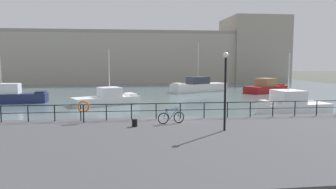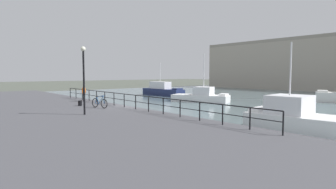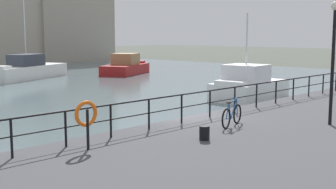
{
  "view_description": "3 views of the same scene",
  "coord_description": "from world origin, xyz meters",
  "px_view_note": "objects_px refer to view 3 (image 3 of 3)",
  "views": [
    {
      "loc": [
        -3.1,
        -22.0,
        4.9
      ],
      "look_at": [
        -0.16,
        1.8,
        2.37
      ],
      "focal_mm": 34.29,
      "sensor_mm": 36.0,
      "label": 1
    },
    {
      "loc": [
        19.62,
        -12.14,
        3.65
      ],
      "look_at": [
        0.56,
        3.58,
        1.81
      ],
      "focal_mm": 30.12,
      "sensor_mm": 36.0,
      "label": 2
    },
    {
      "loc": [
        -13.19,
        -11.65,
        4.22
      ],
      "look_at": [
        0.49,
        1.67,
        1.65
      ],
      "focal_mm": 47.67,
      "sensor_mm": 36.0,
      "label": 3
    }
  ],
  "objects_px": {
    "parked_bicycle": "(232,115)",
    "moored_small_launch": "(126,67)",
    "moored_green_narrowboat": "(249,86)",
    "life_ring_stand": "(86,115)",
    "moored_red_daysailer": "(28,70)",
    "quay_lamp_post": "(334,46)",
    "mooring_bollard": "(204,133)"
  },
  "relations": [
    {
      "from": "life_ring_stand",
      "to": "quay_lamp_post",
      "type": "height_order",
      "value": "quay_lamp_post"
    },
    {
      "from": "parked_bicycle",
      "to": "quay_lamp_post",
      "type": "xyz_separation_m",
      "value": [
        2.71,
        -2.37,
        2.43
      ]
    },
    {
      "from": "moored_small_launch",
      "to": "quay_lamp_post",
      "type": "xyz_separation_m",
      "value": [
        -15.68,
        -29.8,
        3.01
      ]
    },
    {
      "from": "moored_red_daysailer",
      "to": "quay_lamp_post",
      "type": "height_order",
      "value": "moored_red_daysailer"
    },
    {
      "from": "moored_small_launch",
      "to": "parked_bicycle",
      "type": "distance_m",
      "value": 33.03
    },
    {
      "from": "moored_red_daysailer",
      "to": "parked_bicycle",
      "type": "xyz_separation_m",
      "value": [
        -8.46,
        -30.19,
        0.5
      ]
    },
    {
      "from": "moored_green_narrowboat",
      "to": "life_ring_stand",
      "type": "relative_size",
      "value": 4.44
    },
    {
      "from": "moored_red_daysailer",
      "to": "life_ring_stand",
      "type": "height_order",
      "value": "moored_red_daysailer"
    },
    {
      "from": "parked_bicycle",
      "to": "moored_small_launch",
      "type": "bearing_deg",
      "value": 41.84
    },
    {
      "from": "moored_green_narrowboat",
      "to": "parked_bicycle",
      "type": "height_order",
      "value": "moored_green_narrowboat"
    },
    {
      "from": "life_ring_stand",
      "to": "moored_red_daysailer",
      "type": "bearing_deg",
      "value": 64.47
    },
    {
      "from": "mooring_bollard",
      "to": "life_ring_stand",
      "type": "relative_size",
      "value": 0.31
    },
    {
      "from": "parked_bicycle",
      "to": "mooring_bollard",
      "type": "distance_m",
      "value": 2.37
    },
    {
      "from": "moored_green_narrowboat",
      "to": "moored_small_launch",
      "type": "bearing_deg",
      "value": -113.42
    },
    {
      "from": "moored_green_narrowboat",
      "to": "quay_lamp_post",
      "type": "height_order",
      "value": "moored_green_narrowboat"
    },
    {
      "from": "life_ring_stand",
      "to": "mooring_bollard",
      "type": "bearing_deg",
      "value": -27.8
    },
    {
      "from": "mooring_bollard",
      "to": "life_ring_stand",
      "type": "xyz_separation_m",
      "value": [
        -3.19,
        1.68,
        0.75
      ]
    },
    {
      "from": "moored_green_narrowboat",
      "to": "parked_bicycle",
      "type": "distance_m",
      "value": 13.93
    },
    {
      "from": "parked_bicycle",
      "to": "moored_red_daysailer",
      "type": "bearing_deg",
      "value": 60.03
    },
    {
      "from": "moored_red_daysailer",
      "to": "parked_bicycle",
      "type": "distance_m",
      "value": 31.36
    },
    {
      "from": "life_ring_stand",
      "to": "quay_lamp_post",
      "type": "xyz_separation_m",
      "value": [
        8.18,
        -3.42,
        1.85
      ]
    },
    {
      "from": "moored_green_narrowboat",
      "to": "mooring_bollard",
      "type": "bearing_deg",
      "value": 23.81
    },
    {
      "from": "moored_green_narrowboat",
      "to": "life_ring_stand",
      "type": "height_order",
      "value": "moored_green_narrowboat"
    },
    {
      "from": "parked_bicycle",
      "to": "life_ring_stand",
      "type": "relative_size",
      "value": 1.24
    },
    {
      "from": "mooring_bollard",
      "to": "moored_small_launch",
      "type": "bearing_deg",
      "value": 53.63
    },
    {
      "from": "moored_red_daysailer",
      "to": "mooring_bollard",
      "type": "height_order",
      "value": "moored_red_daysailer"
    },
    {
      "from": "mooring_bollard",
      "to": "quay_lamp_post",
      "type": "relative_size",
      "value": 0.1
    },
    {
      "from": "life_ring_stand",
      "to": "quay_lamp_post",
      "type": "distance_m",
      "value": 9.05
    },
    {
      "from": "moored_small_launch",
      "to": "quay_lamp_post",
      "type": "bearing_deg",
      "value": -143.93
    },
    {
      "from": "moored_green_narrowboat",
      "to": "parked_bicycle",
      "type": "xyz_separation_m",
      "value": [
        -11.86,
        -7.29,
        0.5
      ]
    },
    {
      "from": "parked_bicycle",
      "to": "life_ring_stand",
      "type": "distance_m",
      "value": 5.6
    },
    {
      "from": "mooring_bollard",
      "to": "quay_lamp_post",
      "type": "bearing_deg",
      "value": -19.18
    }
  ]
}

